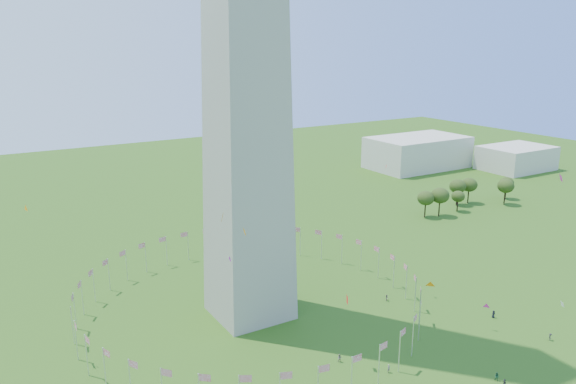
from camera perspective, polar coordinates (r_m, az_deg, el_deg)
The scene contains 5 objects.
flag_ring at distance 137.35m, azimuth -3.90°, elevation -10.50°, with size 80.24×80.24×9.00m.
gov_building_east_a at distance 299.87m, azimuth 13.01°, elevation 3.95°, with size 50.00×30.00×16.00m, color beige.
gov_building_east_b at distance 310.67m, azimuth 22.18°, elevation 3.22°, with size 35.00×25.00×12.00m, color beige.
kites_aloft at distance 115.09m, azimuth 7.15°, elevation -8.27°, with size 135.00×66.54×34.77m.
tree_line_east at distance 231.39m, azimuth 17.57°, elevation -0.36°, with size 53.23×16.05×10.75m.
Camera 1 is at (-56.18, -60.52, 63.61)m, focal length 35.00 mm.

